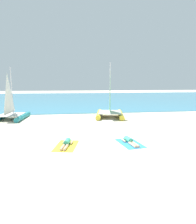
% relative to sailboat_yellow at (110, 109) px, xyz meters
% --- Properties ---
extents(ground_plane, '(120.00, 120.00, 0.00)m').
position_rel_sailboat_yellow_xyz_m(ground_plane, '(-1.77, 0.53, -0.80)').
color(ground_plane, beige).
extents(ocean_water, '(120.00, 40.00, 0.05)m').
position_rel_sailboat_yellow_xyz_m(ocean_water, '(-1.77, 22.27, -0.77)').
color(ocean_water, teal).
rests_on(ocean_water, ground).
extents(sailboat_yellow, '(3.35, 4.53, 5.36)m').
position_rel_sailboat_yellow_xyz_m(sailboat_yellow, '(0.00, 0.00, 0.00)').
color(sailboat_yellow, yellow).
rests_on(sailboat_yellow, ground).
extents(sailboat_teal, '(2.56, 3.82, 4.82)m').
position_rel_sailboat_yellow_xyz_m(sailboat_teal, '(-9.29, 0.14, -0.08)').
color(sailboat_teal, teal).
rests_on(sailboat_teal, ground).
extents(towel_left, '(1.46, 2.08, 0.01)m').
position_rel_sailboat_yellow_xyz_m(towel_left, '(-4.05, -8.09, -0.79)').
color(towel_left, yellow).
rests_on(towel_left, ground).
extents(sunbather_left, '(0.71, 1.56, 0.30)m').
position_rel_sailboat_yellow_xyz_m(sunbather_left, '(-4.04, -8.03, -0.67)').
color(sunbather_left, '#3FB28C').
rests_on(sunbather_left, towel_left).
extents(towel_right, '(1.39, 2.05, 0.01)m').
position_rel_sailboat_yellow_xyz_m(towel_right, '(-0.50, -8.16, -0.79)').
color(towel_right, '#338CD8').
rests_on(towel_right, ground).
extents(sunbather_right, '(0.65, 1.57, 0.30)m').
position_rel_sailboat_yellow_xyz_m(sunbather_right, '(-0.51, -8.09, -0.67)').
color(sunbather_right, '#3FB28C').
rests_on(sunbather_right, towel_right).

